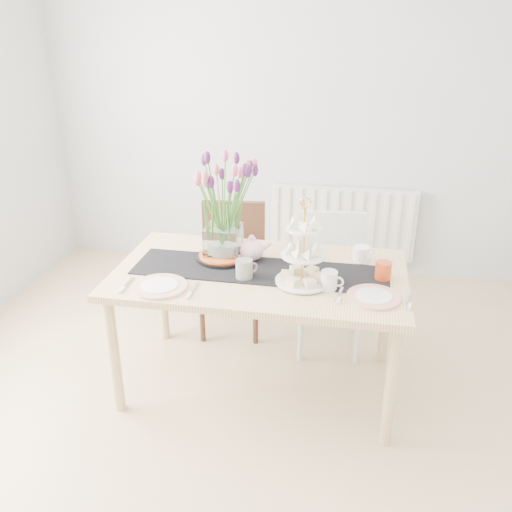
% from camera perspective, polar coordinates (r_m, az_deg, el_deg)
% --- Properties ---
extents(room_shell, '(4.50, 4.50, 4.50)m').
position_cam_1_polar(room_shell, '(2.33, -4.33, 5.48)').
color(room_shell, tan).
rests_on(room_shell, ground).
extents(radiator, '(1.20, 0.08, 0.60)m').
position_cam_1_polar(radiator, '(4.61, 9.05, 3.48)').
color(radiator, white).
rests_on(radiator, room_shell).
extents(dining_table, '(1.60, 0.90, 0.75)m').
position_cam_1_polar(dining_table, '(3.02, 0.40, -2.91)').
color(dining_table, tan).
rests_on(dining_table, ground).
extents(chair_brown, '(0.48, 0.48, 0.88)m').
position_cam_1_polar(chair_brown, '(3.74, -2.51, -0.15)').
color(chair_brown, '#381F14').
rests_on(chair_brown, ground).
extents(chair_white, '(0.48, 0.48, 0.88)m').
position_cam_1_polar(chair_white, '(3.56, 7.83, -1.60)').
color(chair_white, silver).
rests_on(chair_white, ground).
extents(table_runner, '(1.40, 0.35, 0.01)m').
position_cam_1_polar(table_runner, '(2.98, 0.41, -1.53)').
color(table_runner, black).
rests_on(table_runner, dining_table).
extents(tulip_vase, '(0.71, 0.71, 0.61)m').
position_cam_1_polar(tulip_vase, '(3.01, -3.58, 6.63)').
color(tulip_vase, silver).
rests_on(tulip_vase, dining_table).
extents(cake_stand, '(0.29, 0.29, 0.42)m').
position_cam_1_polar(cake_stand, '(2.81, 4.98, -0.67)').
color(cake_stand, gold).
rests_on(cake_stand, dining_table).
extents(teapot, '(0.28, 0.26, 0.15)m').
position_cam_1_polar(teapot, '(3.08, -0.45, 0.68)').
color(teapot, white).
rests_on(teapot, dining_table).
extents(cream_jug, '(0.12, 0.12, 0.09)m').
position_cam_1_polar(cream_jug, '(3.14, 11.02, 0.19)').
color(cream_jug, white).
rests_on(cream_jug, dining_table).
extents(tart_tin, '(0.31, 0.31, 0.04)m').
position_cam_1_polar(tart_tin, '(3.12, -3.50, -0.09)').
color(tart_tin, black).
rests_on(tart_tin, dining_table).
extents(mug_grey, '(0.13, 0.13, 0.11)m').
position_cam_1_polar(mug_grey, '(2.88, -1.26, -1.42)').
color(mug_grey, slate).
rests_on(mug_grey, dining_table).
extents(mug_white, '(0.10, 0.10, 0.10)m').
position_cam_1_polar(mug_white, '(2.79, 7.69, -2.56)').
color(mug_white, silver).
rests_on(mug_white, dining_table).
extents(mug_orange, '(0.11, 0.11, 0.10)m').
position_cam_1_polar(mug_orange, '(2.94, 13.23, -1.55)').
color(mug_orange, '#CD4016').
rests_on(mug_orange, dining_table).
extents(plate_left, '(0.29, 0.29, 0.01)m').
position_cam_1_polar(plate_left, '(2.84, -10.11, -3.19)').
color(plate_left, silver).
rests_on(plate_left, dining_table).
extents(plate_right, '(0.31, 0.31, 0.01)m').
position_cam_1_polar(plate_right, '(2.76, 12.27, -4.24)').
color(plate_right, silver).
rests_on(plate_right, dining_table).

